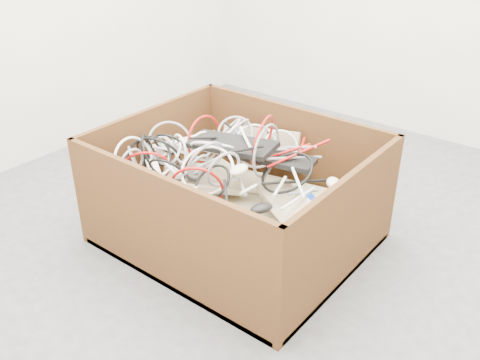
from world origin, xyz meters
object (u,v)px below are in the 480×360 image
Objects in this scene: power_strip_left at (183,144)px; vga_plug at (310,199)px; power_strip_right at (156,179)px; cardboard_box at (235,212)px.

power_strip_left is 7.17× the size of vga_plug.
power_strip_right reaches higher than vga_plug.
power_strip_right is at bearing -130.26° from vga_plug.
power_strip_left is 0.30m from power_strip_right.
power_strip_left is (-0.36, 0.05, 0.22)m from cardboard_box.
cardboard_box is 0.39m from power_strip_right.
cardboard_box is 0.43m from vga_plug.
power_strip_left reaches higher than vga_plug.
cardboard_box is 4.31× the size of power_strip_right.
power_strip_right is 5.63× the size of vga_plug.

